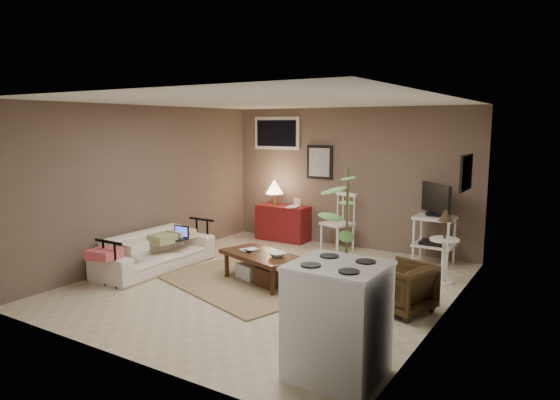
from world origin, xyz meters
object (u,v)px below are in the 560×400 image
Objects in this scene: spindle_chair at (338,224)px; side_table at (445,237)px; sofa at (155,245)px; tv_stand at (435,222)px; coffee_table at (261,266)px; armchair at (402,285)px; red_console at (282,219)px; potted_plant at (347,244)px; stove at (338,320)px.

side_table reaches higher than spindle_chair.
tv_stand is at bearing -54.29° from sofa.
armchair is (1.92, 0.01, 0.07)m from coffee_table.
coffee_table is 1.30× the size of spindle_chair.
coffee_table is at bearing -128.15° from tv_stand.
sofa reaches higher than armchair.
sofa is 4.08m from side_table.
armchair is at bearing 0.19° from coffee_table.
red_console is 0.90× the size of tv_stand.
side_table is at bearing 32.10° from coffee_table.
coffee_table is 1.94m from potted_plant.
tv_stand is at bearing 88.26° from potted_plant.
spindle_chair is (0.11, 2.15, 0.22)m from coffee_table.
coffee_table is 1.93m from armchair.
coffee_table is 2.57m from red_console.
side_table is at bearing 87.62° from stove.
coffee_table is at bearing 152.58° from potted_plant.
potted_plant reaches higher than coffee_table.
spindle_chair is at bearing 87.10° from coffee_table.
tv_stand is 0.72× the size of potted_plant.
side_table is (0.36, -0.87, -0.02)m from tv_stand.
potted_plant is 1.74× the size of stove.
potted_plant is (3.30, -0.57, 0.55)m from sofa.
potted_plant is at bearing -63.33° from spindle_chair.
red_console is at bearing 126.92° from stove.
red_console is at bearing -109.52° from armchair.
coffee_table is at bearing -147.90° from side_table.
tv_stand is at bearing 93.50° from stove.
red_console is 1.80× the size of armchair.
spindle_chair is at bearing 156.32° from side_table.
red_console is 1.13× the size of stove.
tv_stand is (1.70, 2.17, 0.41)m from coffee_table.
potted_plant is (2.71, -3.15, 0.53)m from red_console.
tv_stand is 3.90m from stove.
sofa is 3.02m from spindle_chair.
coffee_table is at bearing -71.91° from armchair.
sofa is 1.83× the size of side_table.
red_console is 0.65× the size of potted_plant.
red_console is at bearing 172.27° from spindle_chair.
tv_stand reaches higher than coffee_table.
sofa is at bearing -102.90° from red_console.
side_table is at bearing -67.36° from sofa.
red_console is at bearing 115.31° from coffee_table.
spindle_chair reaches higher than armchair.
tv_stand is (2.80, -0.15, 0.27)m from red_console.
side_table reaches higher than armchair.
coffee_table is 0.68× the size of sofa.
side_table is (2.07, 1.30, 0.39)m from coffee_table.
stove is at bearing -64.72° from spindle_chair.
potted_plant is (1.50, -2.99, 0.46)m from spindle_chair.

